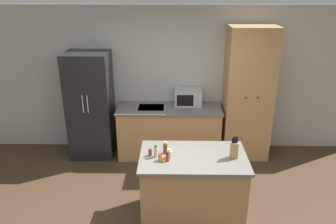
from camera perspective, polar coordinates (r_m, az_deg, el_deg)
wall_back at (r=5.91m, az=0.26°, el=5.60°), size 7.20×0.06×2.60m
refrigerator at (r=5.87m, az=-13.31°, el=1.12°), size 0.74×0.66×1.87m
back_counter at (r=5.88m, az=0.25°, el=-3.30°), size 1.82×0.69×0.91m
pantry_cabinet at (r=5.79m, az=13.71°, el=3.04°), size 0.79×0.62×2.30m
kitchen_island at (r=4.38m, az=4.26°, el=-12.88°), size 1.34×0.84×0.92m
microwave at (r=5.78m, az=3.49°, el=2.58°), size 0.47×0.34×0.28m
knife_block at (r=4.11m, az=11.43°, el=-6.43°), size 0.09×0.06×0.30m
spice_bottle_tall_dark at (r=4.16m, az=-0.47°, el=-6.25°), size 0.05×0.05×0.16m
spice_bottle_short_red at (r=4.06m, az=0.22°, el=-7.26°), size 0.06×0.06×0.12m
spice_bottle_amber_oil at (r=4.12m, az=-3.12°, el=-7.04°), size 0.04×0.04×0.10m
spice_bottle_green_herb at (r=4.08m, az=-2.13°, el=-6.86°), size 0.05×0.05×0.16m
spice_bottle_pale_salt at (r=4.01m, az=-1.31°, el=-7.98°), size 0.06×0.06×0.08m
spice_bottle_orange_cap at (r=3.99m, az=-0.14°, el=-7.89°), size 0.04×0.04×0.11m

